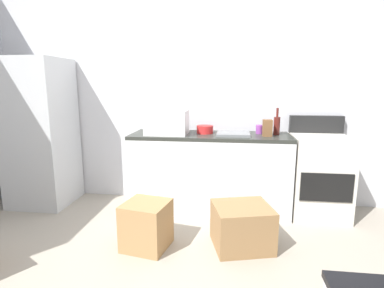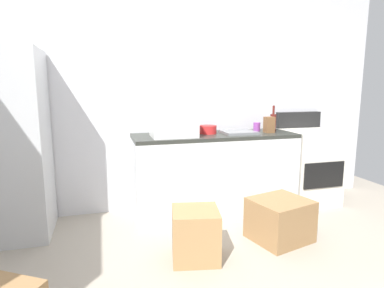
% 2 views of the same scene
% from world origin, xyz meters
% --- Properties ---
extents(ground_plane, '(6.00, 6.00, 0.00)m').
position_xyz_m(ground_plane, '(0.00, 0.00, 0.00)').
color(ground_plane, '#9E9384').
extents(wall_back, '(5.00, 0.10, 2.60)m').
position_xyz_m(wall_back, '(0.00, 1.55, 1.30)').
color(wall_back, silver).
rests_on(wall_back, ground_plane).
extents(kitchen_counter, '(1.80, 0.60, 0.90)m').
position_xyz_m(kitchen_counter, '(0.30, 1.20, 0.45)').
color(kitchen_counter, silver).
rests_on(kitchen_counter, ground_plane).
extents(refrigerator, '(0.68, 0.66, 1.76)m').
position_xyz_m(refrigerator, '(-1.75, 1.15, 0.88)').
color(refrigerator, silver).
rests_on(refrigerator, ground_plane).
extents(stove_oven, '(0.60, 0.61, 1.10)m').
position_xyz_m(stove_oven, '(1.52, 1.21, 0.47)').
color(stove_oven, silver).
rests_on(stove_oven, ground_plane).
extents(microwave, '(0.46, 0.34, 0.27)m').
position_xyz_m(microwave, '(-0.18, 1.13, 1.04)').
color(microwave, white).
rests_on(microwave, kitchen_counter).
extents(sink_basin, '(0.36, 0.32, 0.03)m').
position_xyz_m(sink_basin, '(0.56, 1.15, 0.92)').
color(sink_basin, slate).
rests_on(sink_basin, kitchen_counter).
extents(wine_bottle, '(0.07, 0.07, 0.30)m').
position_xyz_m(wine_bottle, '(1.04, 1.25, 1.01)').
color(wine_bottle, '#591E19').
rests_on(wine_bottle, kitchen_counter).
extents(coffee_mug, '(0.08, 0.08, 0.10)m').
position_xyz_m(coffee_mug, '(0.86, 1.30, 0.95)').
color(coffee_mug, purple).
rests_on(coffee_mug, kitchen_counter).
extents(knife_block, '(0.10, 0.10, 0.18)m').
position_xyz_m(knife_block, '(0.93, 1.14, 0.99)').
color(knife_block, brown).
rests_on(knife_block, kitchen_counter).
extents(mixing_bowl, '(0.19, 0.19, 0.09)m').
position_xyz_m(mixing_bowl, '(0.24, 1.25, 0.95)').
color(mixing_bowl, red).
rests_on(mixing_bowl, kitchen_counter).
extents(cardboard_box_large, '(0.60, 0.56, 0.39)m').
position_xyz_m(cardboard_box_large, '(0.66, 0.37, 0.19)').
color(cardboard_box_large, olive).
rests_on(cardboard_box_large, ground_plane).
extents(cardboard_box_medium, '(0.44, 0.44, 0.42)m').
position_xyz_m(cardboard_box_medium, '(-0.20, 0.25, 0.21)').
color(cardboard_box_medium, '#A37A4C').
rests_on(cardboard_box_medium, ground_plane).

